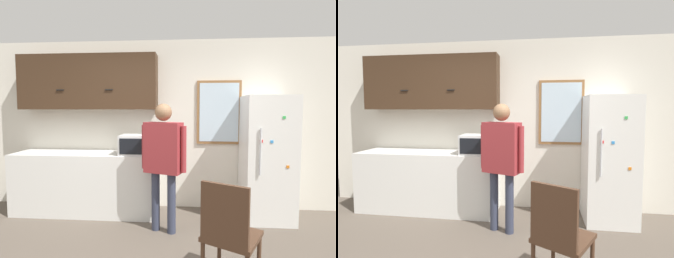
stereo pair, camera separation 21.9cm
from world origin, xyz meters
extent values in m
cube|color=silver|center=(0.00, 2.10, 1.35)|extent=(6.00, 0.06, 2.70)
cube|color=silver|center=(-1.11, 1.75, 0.47)|extent=(2.17, 0.65, 0.93)
cube|color=#3D2819|center=(-1.11, 1.91, 2.03)|extent=(2.17, 0.32, 0.85)
cube|color=black|center=(-1.49, 1.74, 1.90)|extent=(0.12, 0.01, 0.01)
cube|color=black|center=(-0.73, 1.74, 1.90)|extent=(0.12, 0.01, 0.01)
cube|color=white|center=(-0.30, 1.66, 1.08)|extent=(0.47, 0.38, 0.29)
cube|color=black|center=(-0.34, 1.46, 1.08)|extent=(0.33, 0.01, 0.23)
cube|color=#B2B2B2|center=(-0.11, 1.47, 1.08)|extent=(0.07, 0.01, 0.23)
cylinder|color=#33384C|center=(0.04, 1.22, 0.39)|extent=(0.11, 0.11, 0.79)
cylinder|color=#33384C|center=(0.25, 1.14, 0.39)|extent=(0.11, 0.11, 0.79)
cube|color=maroon|center=(0.15, 1.18, 1.11)|extent=(0.52, 0.37, 0.65)
sphere|color=#8C6647|center=(0.15, 1.18, 1.56)|extent=(0.22, 0.22, 0.22)
cylinder|color=maroon|center=(-0.12, 1.28, 1.11)|extent=(0.07, 0.07, 0.58)
cylinder|color=maroon|center=(0.41, 1.09, 1.11)|extent=(0.07, 0.07, 0.58)
cube|color=white|center=(1.60, 1.72, 0.90)|extent=(0.68, 0.69, 1.80)
cylinder|color=silver|center=(1.42, 1.36, 1.04)|extent=(0.02, 0.02, 0.63)
cube|color=#338CDB|center=(1.56, 1.37, 1.18)|extent=(0.04, 0.01, 0.04)
cube|color=orange|center=(1.78, 1.37, 0.84)|extent=(0.04, 0.01, 0.04)
cube|color=red|center=(1.43, 1.37, 1.18)|extent=(0.04, 0.01, 0.04)
cube|color=green|center=(1.71, 1.37, 1.50)|extent=(0.04, 0.01, 0.04)
cube|color=#472D1E|center=(0.87, 0.20, 0.45)|extent=(0.62, 0.62, 0.04)
cylinder|color=#472D1E|center=(0.79, 0.47, 0.21)|extent=(0.04, 0.04, 0.43)
cube|color=#472D1E|center=(0.77, 0.02, 0.73)|extent=(0.39, 0.24, 0.51)
cube|color=olive|center=(0.95, 2.06, 1.55)|extent=(0.69, 0.04, 1.00)
cube|color=silver|center=(0.95, 2.04, 1.55)|extent=(0.61, 0.01, 0.92)
camera|label=1|loc=(0.46, -2.14, 1.60)|focal=28.00mm
camera|label=2|loc=(0.68, -2.12, 1.60)|focal=28.00mm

